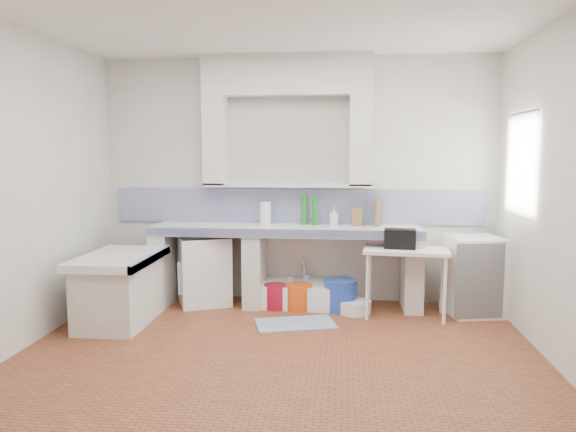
# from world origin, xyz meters

# --- Properties ---
(floor) EXTENTS (4.50, 4.50, 0.00)m
(floor) POSITION_xyz_m (0.00, 0.00, 0.00)
(floor) COLOR brown
(floor) RESTS_ON ground
(ceiling) EXTENTS (4.50, 4.50, 0.00)m
(ceiling) POSITION_xyz_m (0.00, 0.00, 2.80)
(ceiling) COLOR silver
(ceiling) RESTS_ON ground
(wall_back) EXTENTS (4.50, 0.00, 4.50)m
(wall_back) POSITION_xyz_m (0.00, 2.00, 1.40)
(wall_back) COLOR silver
(wall_back) RESTS_ON ground
(wall_front) EXTENTS (4.50, 0.00, 4.50)m
(wall_front) POSITION_xyz_m (0.00, -2.00, 1.40)
(wall_front) COLOR silver
(wall_front) RESTS_ON ground
(wall_left) EXTENTS (0.00, 4.50, 4.50)m
(wall_left) POSITION_xyz_m (-2.25, 0.00, 1.40)
(wall_left) COLOR silver
(wall_left) RESTS_ON ground
(wall_right) EXTENTS (0.00, 4.50, 4.50)m
(wall_right) POSITION_xyz_m (2.25, 0.00, 1.40)
(wall_right) COLOR silver
(wall_right) RESTS_ON ground
(alcove_mass) EXTENTS (1.90, 0.25, 0.45)m
(alcove_mass) POSITION_xyz_m (-0.10, 1.88, 2.58)
(alcove_mass) COLOR silver
(alcove_mass) RESTS_ON ground
(window_frame) EXTENTS (0.35, 0.86, 1.06)m
(window_frame) POSITION_xyz_m (2.42, 1.20, 1.60)
(window_frame) COLOR #351F11
(window_frame) RESTS_ON ground
(lace_valance) EXTENTS (0.01, 0.84, 0.24)m
(lace_valance) POSITION_xyz_m (2.28, 1.20, 1.98)
(lace_valance) COLOR white
(lace_valance) RESTS_ON ground
(counter_slab) EXTENTS (3.00, 0.60, 0.08)m
(counter_slab) POSITION_xyz_m (-0.10, 1.70, 0.86)
(counter_slab) COLOR white
(counter_slab) RESTS_ON ground
(counter_lip) EXTENTS (3.00, 0.04, 0.10)m
(counter_lip) POSITION_xyz_m (-0.10, 1.42, 0.86)
(counter_lip) COLOR navy
(counter_lip) RESTS_ON ground
(counter_pier_left) EXTENTS (0.20, 0.55, 0.82)m
(counter_pier_left) POSITION_xyz_m (-1.50, 1.70, 0.41)
(counter_pier_left) COLOR silver
(counter_pier_left) RESTS_ON ground
(counter_pier_mid) EXTENTS (0.20, 0.55, 0.82)m
(counter_pier_mid) POSITION_xyz_m (-0.45, 1.70, 0.41)
(counter_pier_mid) COLOR silver
(counter_pier_mid) RESTS_ON ground
(counter_pier_right) EXTENTS (0.20, 0.55, 0.82)m
(counter_pier_right) POSITION_xyz_m (1.30, 1.70, 0.41)
(counter_pier_right) COLOR silver
(counter_pier_right) RESTS_ON ground
(peninsula_top) EXTENTS (0.70, 1.10, 0.08)m
(peninsula_top) POSITION_xyz_m (-1.70, 0.90, 0.66)
(peninsula_top) COLOR white
(peninsula_top) RESTS_ON ground
(peninsula_base) EXTENTS (0.60, 1.00, 0.62)m
(peninsula_base) POSITION_xyz_m (-1.70, 0.90, 0.31)
(peninsula_base) COLOR silver
(peninsula_base) RESTS_ON ground
(peninsula_lip) EXTENTS (0.04, 1.10, 0.10)m
(peninsula_lip) POSITION_xyz_m (-1.37, 0.90, 0.66)
(peninsula_lip) COLOR navy
(peninsula_lip) RESTS_ON ground
(backsplash) EXTENTS (4.27, 0.03, 0.40)m
(backsplash) POSITION_xyz_m (0.00, 1.99, 1.10)
(backsplash) COLOR navy
(backsplash) RESTS_ON ground
(stove) EXTENTS (0.71, 0.70, 0.78)m
(stove) POSITION_xyz_m (-1.03, 1.68, 0.39)
(stove) COLOR white
(stove) RESTS_ON ground
(sink) EXTENTS (0.99, 0.57, 0.23)m
(sink) POSITION_xyz_m (0.10, 1.70, 0.12)
(sink) COLOR white
(sink) RESTS_ON ground
(side_table) EXTENTS (0.91, 0.57, 0.04)m
(side_table) POSITION_xyz_m (1.20, 1.40, 0.36)
(side_table) COLOR white
(side_table) RESTS_ON ground
(fridge) EXTENTS (0.63, 0.63, 0.83)m
(fridge) POSITION_xyz_m (1.93, 1.58, 0.42)
(fridge) COLOR white
(fridge) RESTS_ON ground
(bucket_red) EXTENTS (0.37, 0.37, 0.26)m
(bucket_red) POSITION_xyz_m (-0.19, 1.57, 0.13)
(bucket_red) COLOR #A90D28
(bucket_red) RESTS_ON ground
(bucket_orange) EXTENTS (0.32, 0.32, 0.28)m
(bucket_orange) POSITION_xyz_m (0.06, 1.55, 0.14)
(bucket_orange) COLOR #DB4E11
(bucket_orange) RESTS_ON ground
(bucket_blue) EXTENTS (0.43, 0.43, 0.34)m
(bucket_blue) POSITION_xyz_m (0.52, 1.56, 0.17)
(bucket_blue) COLOR #2544AF
(bucket_blue) RESTS_ON ground
(basin_white) EXTENTS (0.42, 0.42, 0.14)m
(basin_white) POSITION_xyz_m (0.68, 1.47, 0.07)
(basin_white) COLOR white
(basin_white) RESTS_ON ground
(water_bottle_a) EXTENTS (0.10, 0.10, 0.30)m
(water_bottle_a) POSITION_xyz_m (-0.06, 1.85, 0.15)
(water_bottle_a) COLOR silver
(water_bottle_a) RESTS_ON ground
(water_bottle_b) EXTENTS (0.11, 0.11, 0.32)m
(water_bottle_b) POSITION_xyz_m (0.13, 1.85, 0.16)
(water_bottle_b) COLOR silver
(water_bottle_b) RESTS_ON ground
(black_bag) EXTENTS (0.34, 0.22, 0.20)m
(black_bag) POSITION_xyz_m (1.13, 1.41, 0.83)
(black_bag) COLOR black
(black_bag) RESTS_ON side_table
(green_bottle_a) EXTENTS (0.10, 0.10, 0.34)m
(green_bottle_a) POSITION_xyz_m (0.10, 1.85, 1.07)
(green_bottle_a) COLOR #1C7525
(green_bottle_a) RESTS_ON counter_slab
(green_bottle_b) EXTENTS (0.07, 0.07, 0.31)m
(green_bottle_b) POSITION_xyz_m (0.23, 1.83, 1.05)
(green_bottle_b) COLOR #1C7525
(green_bottle_b) RESTS_ON counter_slab
(knife_block) EXTENTS (0.11, 0.09, 0.21)m
(knife_block) POSITION_xyz_m (0.69, 1.80, 1.01)
(knife_block) COLOR brown
(knife_block) RESTS_ON counter_slab
(cutting_board) EXTENTS (0.09, 0.22, 0.31)m
(cutting_board) POSITION_xyz_m (0.93, 1.85, 1.06)
(cutting_board) COLOR brown
(cutting_board) RESTS_ON counter_slab
(paper_towel) EXTENTS (0.13, 0.13, 0.26)m
(paper_towel) POSITION_xyz_m (-0.35, 1.85, 1.03)
(paper_towel) COLOR white
(paper_towel) RESTS_ON counter_slab
(soap_bottle) EXTENTS (0.10, 0.10, 0.21)m
(soap_bottle) POSITION_xyz_m (0.44, 1.85, 1.00)
(soap_bottle) COLOR white
(soap_bottle) RESTS_ON counter_slab
(rug) EXTENTS (0.88, 0.64, 0.01)m
(rug) POSITION_xyz_m (0.07, 1.02, 0.01)
(rug) COLOR #384C83
(rug) RESTS_ON ground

